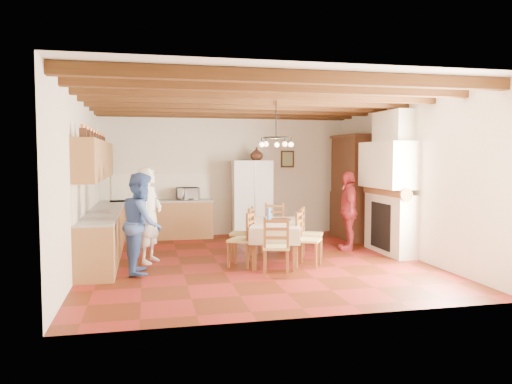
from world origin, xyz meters
TOP-DOWN VIEW (x-y plane):
  - floor at (0.00, 0.00)m, footprint 6.00×6.50m
  - ceiling at (0.00, 0.00)m, footprint 6.00×6.50m
  - wall_back at (0.00, 3.26)m, footprint 6.00×0.02m
  - wall_front at (0.00, -3.26)m, footprint 6.00×0.02m
  - wall_left at (-3.01, 0.00)m, footprint 0.02×6.50m
  - wall_right at (3.01, 0.00)m, footprint 0.02×6.50m
  - ceiling_beams at (0.00, 0.00)m, footprint 6.00×6.30m
  - lower_cabinets_left at (-2.70, 1.05)m, footprint 0.60×4.30m
  - lower_cabinets_back at (-1.55, 2.95)m, footprint 2.30×0.60m
  - countertop_left at (-2.70, 1.05)m, footprint 0.62×4.30m
  - countertop_back at (-1.55, 2.95)m, footprint 2.34×0.62m
  - backsplash_left at (-2.98, 1.05)m, footprint 0.03×4.30m
  - backsplash_back at (-1.55, 3.23)m, footprint 2.30×0.03m
  - upper_cabinets at (-2.83, 1.05)m, footprint 0.35×4.20m
  - fireplace at (2.72, 0.20)m, footprint 0.56×1.60m
  - wall_picture at (1.55, 3.23)m, footprint 0.34×0.03m
  - refrigerator at (0.55, 2.81)m, footprint 0.96×0.81m
  - hutch at (2.75, 1.99)m, footprint 0.62×1.35m
  - dining_table at (0.38, -0.11)m, footprint 1.27×1.82m
  - chandelier at (0.38, -0.11)m, footprint 0.47×0.47m
  - chair_left_near at (-0.31, -0.34)m, footprint 0.55×0.56m
  - chair_left_far at (-0.16, 0.40)m, footprint 0.53×0.54m
  - chair_right_near at (0.84, -0.58)m, footprint 0.56×0.57m
  - chair_right_far at (1.10, 0.02)m, footprint 0.54×0.55m
  - chair_end_near at (0.12, -1.13)m, footprint 0.51×0.49m
  - chair_end_far at (0.61, 0.90)m, footprint 0.53×0.51m
  - person_man at (-1.86, 0.30)m, footprint 0.63×0.74m
  - person_woman_blue at (-1.98, -0.47)m, footprint 0.65×0.82m
  - person_woman_red at (2.13, 0.73)m, footprint 0.62×1.01m
  - microwave at (-0.96, 2.95)m, footprint 0.54×0.39m
  - fridge_vase at (0.67, 2.81)m, footprint 0.35×0.35m

SIDE VIEW (x-z plane):
  - floor at x=0.00m, z-range -0.02..0.00m
  - lower_cabinets_left at x=-2.70m, z-range 0.00..0.86m
  - lower_cabinets_back at x=-1.55m, z-range 0.00..0.86m
  - chair_left_near at x=-0.31m, z-range 0.00..0.96m
  - chair_left_far at x=-0.16m, z-range 0.00..0.96m
  - chair_right_near at x=0.84m, z-range 0.00..0.96m
  - chair_right_far at x=1.10m, z-range 0.00..0.96m
  - chair_end_near at x=0.12m, z-range 0.00..0.96m
  - chair_end_far at x=0.61m, z-range 0.00..0.96m
  - dining_table at x=0.38m, z-range 0.28..1.00m
  - person_woman_red at x=2.13m, z-range 0.00..1.61m
  - person_woman_blue at x=-1.98m, z-range 0.00..1.65m
  - person_man at x=-1.86m, z-range 0.00..1.72m
  - countertop_left at x=-2.70m, z-range 0.86..0.90m
  - countertop_back at x=-1.55m, z-range 0.86..0.90m
  - refrigerator at x=0.55m, z-range 0.00..1.82m
  - microwave at x=-0.96m, z-range 0.90..1.19m
  - backsplash_left at x=-2.98m, z-range 0.90..1.50m
  - backsplash_back at x=-1.55m, z-range 0.90..1.50m
  - hutch at x=2.75m, z-range 0.00..2.41m
  - fireplace at x=2.72m, z-range 0.00..2.80m
  - wall_back at x=0.00m, z-range 0.00..3.00m
  - wall_front at x=0.00m, z-range 0.00..3.00m
  - wall_left at x=-3.01m, z-range 0.00..3.00m
  - wall_right at x=3.01m, z-range 0.00..3.00m
  - upper_cabinets at x=-2.83m, z-range 1.50..2.20m
  - wall_picture at x=1.55m, z-range 1.64..2.06m
  - fridge_vase at x=0.67m, z-range 1.82..2.14m
  - chandelier at x=0.38m, z-range 2.23..2.27m
  - ceiling_beams at x=0.00m, z-range 2.83..2.99m
  - ceiling at x=0.00m, z-range 3.00..3.02m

